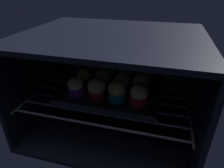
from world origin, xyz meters
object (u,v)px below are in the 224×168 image
muffin_row0_col0 (76,87)px  muffin_row0_col2 (117,91)px  baking_tray (112,90)px  muffin_row1_col0 (84,77)px  muffin_row2_col1 (109,73)px  muffin_row1_col1 (103,79)px  muffin_row0_col1 (97,88)px  muffin_row1_col2 (122,83)px  muffin_row0_col3 (139,95)px  muffin_row2_col0 (91,70)px  muffin_row2_col2 (126,73)px  muffin_row1_col3 (141,84)px  muffin_row2_col3 (144,76)px

muffin_row0_col0 → muffin_row0_col2: muffin_row0_col2 is taller
baking_tray → muffin_row1_col0: (-10.78, 0.18, 3.78)cm
muffin_row1_col0 → muffin_row2_col1: bearing=40.9°
muffin_row1_col1 → muffin_row0_col2: bearing=-45.3°
muffin_row0_col1 → muffin_row1_col2: bearing=42.3°
muffin_row1_col0 → muffin_row0_col3: bearing=-19.5°
muffin_row2_col0 → muffin_row0_col1: bearing=-61.6°
muffin_row2_col2 → muffin_row0_col0: bearing=-135.1°
baking_tray → muffin_row2_col0: 13.42cm
muffin_row0_col0 → muffin_row2_col0: muffin_row2_col0 is taller
muffin_row2_col1 → muffin_row2_col2: size_ratio=0.92×
baking_tray → muffin_row0_col3: size_ratio=4.83×
muffin_row1_col3 → muffin_row2_col1: bearing=153.0°
baking_tray → muffin_row2_col2: muffin_row2_col2 is taller
muffin_row2_col3 → muffin_row2_col0: bearing=179.6°
muffin_row0_col2 → muffin_row2_col1: (-6.83, 13.68, -0.33)cm
muffin_row0_col0 → muffin_row2_col1: (7.57, 14.24, -0.06)cm
muffin_row2_col1 → muffin_row2_col2: muffin_row2_col2 is taller
muffin_row0_col3 → muffin_row1_col1: muffin_row1_col1 is taller
muffin_row0_col1 → muffin_row2_col1: size_ratio=1.01×
baking_tray → muffin_row1_col2: (3.78, -0.11, 3.52)cm
muffin_row0_col2 → muffin_row1_col0: size_ratio=1.01×
muffin_row1_col0 → muffin_row2_col2: muffin_row2_col2 is taller
muffin_row0_col3 → muffin_row1_col0: (-21.62, 7.64, -0.18)cm
muffin_row2_col2 → muffin_row0_col3: bearing=-63.4°
muffin_row0_col1 → muffin_row0_col2: 7.12cm
muffin_row0_col3 → muffin_row2_col0: bearing=146.5°
muffin_row0_col1 → muffin_row0_col2: (7.11, -0.22, 0.17)cm
muffin_row0_col2 → muffin_row1_col1: bearing=134.7°
muffin_row1_col1 → muffin_row1_col2: size_ratio=1.19×
muffin_row1_col3 → muffin_row0_col0: bearing=-160.9°
muffin_row0_col0 → muffin_row2_col1: 16.13cm
muffin_row2_col0 → baking_tray: bearing=-32.5°
muffin_row0_col1 → muffin_row2_col0: size_ratio=1.00×
muffin_row1_col3 → muffin_row2_col3: (0.11, 6.91, -0.29)cm
muffin_row0_col2 → muffin_row0_col3: bearing=-4.1°
muffin_row1_col3 → muffin_row2_col0: 22.37cm
muffin_row1_col1 → muffin_row2_col1: size_ratio=1.12×
muffin_row0_col3 → muffin_row2_col3: 14.21cm
muffin_row1_col1 → muffin_row2_col0: 10.03cm
muffin_row2_col1 → muffin_row1_col2: bearing=-44.5°
muffin_row1_col2 → muffin_row2_col2: bearing=90.9°
muffin_row0_col1 → muffin_row2_col1: (0.28, 13.46, -0.16)cm
muffin_row2_col3 → muffin_row0_col2: bearing=-116.6°
muffin_row0_col3 → muffin_row1_col0: same height
muffin_row0_col2 → muffin_row2_col3: (6.85, 13.69, -0.24)cm
muffin_row0_col1 → muffin_row2_col3: bearing=44.0°
muffin_row1_col0 → muffin_row1_col3: size_ratio=0.97×
muffin_row1_col2 → muffin_row0_col1: bearing=-137.7°
muffin_row0_col1 → muffin_row2_col2: 15.35cm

